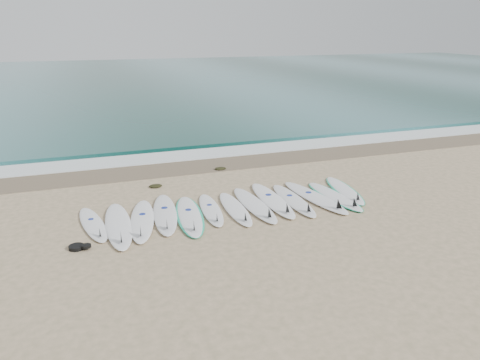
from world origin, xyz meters
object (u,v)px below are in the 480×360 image
object	(u,v)px
surfboard_6	(236,209)
leash_coil	(79,247)
surfboard_0	(93,224)
surfboard_12	(345,190)

from	to	relation	value
surfboard_6	leash_coil	distance (m)	3.95
surfboard_0	leash_coil	bearing A→B (deg)	-115.54
surfboard_6	leash_coil	bearing A→B (deg)	-163.57
surfboard_6	surfboard_12	size ratio (longest dim) A/B	0.98
surfboard_0	leash_coil	distance (m)	1.18
surfboard_12	leash_coil	size ratio (longest dim) A/B	5.53
surfboard_0	surfboard_12	size ratio (longest dim) A/B	0.93
leash_coil	surfboard_0	bearing A→B (deg)	72.21
surfboard_0	surfboard_12	distance (m)	6.90
surfboard_0	surfboard_6	size ratio (longest dim) A/B	0.95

